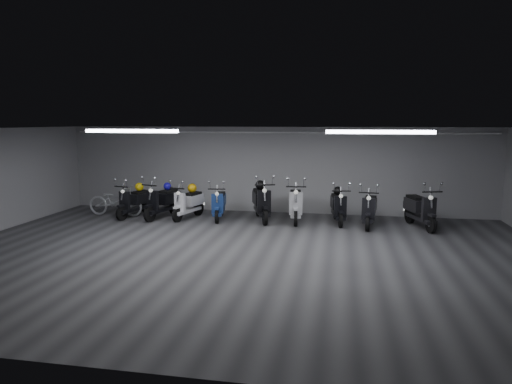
% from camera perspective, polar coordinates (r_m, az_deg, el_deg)
% --- Properties ---
extents(floor, '(14.00, 10.00, 0.01)m').
position_cam_1_polar(floor, '(10.41, -1.88, -7.85)').
color(floor, '#373739').
rests_on(floor, ground).
extents(ceiling, '(14.00, 10.00, 0.01)m').
position_cam_1_polar(ceiling, '(9.98, -1.96, 7.80)').
color(ceiling, gray).
rests_on(ceiling, ground).
extents(back_wall, '(14.00, 0.01, 2.80)m').
position_cam_1_polar(back_wall, '(14.99, 2.19, 2.75)').
color(back_wall, '#99999B').
rests_on(back_wall, ground).
extents(front_wall, '(14.00, 0.01, 2.80)m').
position_cam_1_polar(front_wall, '(5.44, -13.41, -8.34)').
color(front_wall, '#99999B').
rests_on(front_wall, ground).
extents(fluor_strip_left, '(2.40, 0.18, 0.08)m').
position_cam_1_polar(fluor_strip_left, '(11.91, -15.24, 7.35)').
color(fluor_strip_left, white).
rests_on(fluor_strip_left, ceiling).
extents(fluor_strip_right, '(2.40, 0.18, 0.08)m').
position_cam_1_polar(fluor_strip_right, '(10.78, 15.14, 7.23)').
color(fluor_strip_right, white).
rests_on(fluor_strip_right, ceiling).
extents(conduit, '(13.60, 0.05, 0.05)m').
position_cam_1_polar(conduit, '(14.82, 2.17, 7.41)').
color(conduit, white).
rests_on(conduit, back_wall).
extents(scooter_0, '(1.05, 1.81, 1.28)m').
position_cam_1_polar(scooter_0, '(14.78, -14.91, -0.59)').
color(scooter_0, black).
rests_on(scooter_0, floor).
extents(scooter_1, '(1.12, 1.94, 1.37)m').
position_cam_1_polar(scooter_1, '(14.40, -11.58, -0.53)').
color(scooter_1, black).
rests_on(scooter_1, floor).
extents(scooter_2, '(1.01, 1.79, 1.26)m').
position_cam_1_polar(scooter_2, '(14.20, -8.47, -0.81)').
color(scooter_2, white).
rests_on(scooter_2, floor).
extents(scooter_4, '(0.82, 1.77, 1.27)m').
position_cam_1_polar(scooter_4, '(13.97, -4.64, -0.88)').
color(scooter_4, navy).
rests_on(scooter_4, floor).
extents(scooter_5, '(1.25, 2.06, 1.46)m').
position_cam_1_polar(scooter_5, '(13.78, 0.69, -0.59)').
color(scooter_5, black).
rests_on(scooter_5, floor).
extents(scooter_6, '(0.84, 1.96, 1.42)m').
position_cam_1_polar(scooter_6, '(13.68, 4.96, -0.78)').
color(scooter_6, '#B6B7BB').
rests_on(scooter_6, floor).
extents(scooter_7, '(0.81, 1.81, 1.30)m').
position_cam_1_polar(scooter_7, '(13.61, 10.23, -1.18)').
color(scooter_7, black).
rests_on(scooter_7, floor).
extents(scooter_8, '(0.82, 1.84, 1.32)m').
position_cam_1_polar(scooter_8, '(13.36, 13.99, -1.45)').
color(scooter_8, black).
rests_on(scooter_8, floor).
extents(scooter_9, '(1.16, 1.97, 1.39)m').
position_cam_1_polar(scooter_9, '(13.61, 19.83, -1.37)').
color(scooter_9, black).
rests_on(scooter_9, floor).
extents(bicycle, '(1.82, 0.68, 1.16)m').
position_cam_1_polar(bicycle, '(15.19, -17.13, -0.67)').
color(bicycle, silver).
rests_on(bicycle, floor).
extents(helmet_0, '(0.29, 0.29, 0.29)m').
position_cam_1_polar(helmet_0, '(14.34, -7.96, 0.49)').
color(helmet_0, '#CF950C').
rests_on(helmet_0, scooter_2).
extents(helmet_1, '(0.26, 0.26, 0.26)m').
position_cam_1_polar(helmet_1, '(13.81, 10.14, 0.16)').
color(helmet_1, black).
rests_on(helmet_1, scooter_7).
extents(helmet_2, '(0.24, 0.24, 0.24)m').
position_cam_1_polar(helmet_2, '(14.56, -10.98, 0.71)').
color(helmet_2, '#140D90').
rests_on(helmet_2, scooter_1).
extents(helmet_3, '(0.29, 0.29, 0.29)m').
position_cam_1_polar(helmet_3, '(14.00, 0.52, 0.88)').
color(helmet_3, black).
rests_on(helmet_3, scooter_5).
extents(helmet_4, '(0.27, 0.27, 0.27)m').
position_cam_1_polar(helmet_4, '(14.91, -14.34, 0.62)').
color(helmet_4, yellow).
rests_on(helmet_4, scooter_0).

